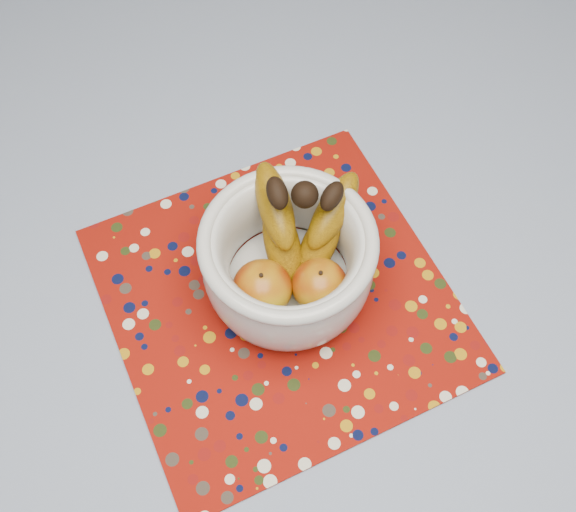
# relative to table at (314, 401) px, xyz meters

# --- Properties ---
(table) EXTENTS (1.20, 1.20, 0.75)m
(table) POSITION_rel_table_xyz_m (0.00, 0.00, 0.00)
(table) COLOR brown
(table) RESTS_ON ground
(tablecloth) EXTENTS (1.32, 1.32, 0.01)m
(tablecloth) POSITION_rel_table_xyz_m (0.00, 0.00, 0.08)
(tablecloth) COLOR slate
(tablecloth) RESTS_ON table
(placemat) EXTENTS (0.54, 0.54, 0.00)m
(placemat) POSITION_rel_table_xyz_m (-0.05, 0.10, 0.09)
(placemat) COLOR maroon
(placemat) RESTS_ON tablecloth
(fruit_bowl) EXTENTS (0.23, 0.22, 0.17)m
(fruit_bowl) POSITION_rel_table_xyz_m (-0.03, 0.13, 0.16)
(fruit_bowl) COLOR silver
(fruit_bowl) RESTS_ON placemat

